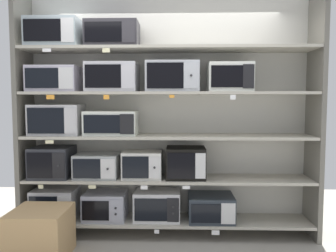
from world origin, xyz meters
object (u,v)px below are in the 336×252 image
microwave_0 (56,203)px  microwave_1 (105,205)px  microwave_14 (55,34)px  shipping_carton (41,234)px  microwave_3 (211,207)px  microwave_6 (143,164)px  microwave_7 (186,163)px  microwave_8 (57,120)px  microwave_10 (55,79)px  microwave_5 (97,165)px  microwave_15 (113,35)px  microwave_12 (172,77)px  microwave_11 (113,78)px  microwave_9 (111,123)px  microwave_2 (157,205)px  microwave_13 (230,77)px  microwave_4 (53,162)px

microwave_0 → microwave_1: bearing=0.0°
microwave_14 → shipping_carton: size_ratio=1.06×
microwave_3 → microwave_6: size_ratio=1.15×
microwave_0 → microwave_7: (1.47, -0.00, 0.47)m
microwave_8 → microwave_10: 0.45m
microwave_5 → microwave_15: 1.44m
microwave_3 → microwave_12: size_ratio=0.88×
microwave_1 → microwave_11: 1.43m
microwave_6 → microwave_12: microwave_12 is taller
microwave_8 → microwave_0: bearing=179.8°
shipping_carton → microwave_7: bearing=22.7°
microwave_1 → microwave_8: microwave_8 is taller
microwave_9 → shipping_carton: (-0.58, -0.59, -1.02)m
microwave_2 → microwave_12: size_ratio=0.90×
microwave_9 → microwave_12: 0.84m
microwave_1 → microwave_6: (0.42, -0.00, 0.47)m
microwave_2 → microwave_3: (0.60, 0.00, -0.02)m
microwave_2 → microwave_11: microwave_11 is taller
microwave_0 → microwave_5: 0.65m
microwave_5 → microwave_11: microwave_11 is taller
microwave_5 → microwave_10: microwave_10 is taller
microwave_12 → shipping_carton: 2.06m
microwave_5 → microwave_12: 1.29m
microwave_1 → microwave_15: size_ratio=0.83×
microwave_7 → microwave_6: bearing=180.0°
microwave_3 → microwave_1: bearing=180.0°
microwave_8 → microwave_13: (1.90, 0.00, 0.46)m
microwave_14 → microwave_11: bearing=-0.0°
microwave_7 → microwave_13: microwave_13 is taller
microwave_2 → microwave_9: microwave_9 is taller
microwave_9 → microwave_2: bearing=-0.0°
microwave_2 → microwave_15: size_ratio=0.91×
microwave_3 → microwave_4: (-1.77, -0.00, 0.50)m
microwave_4 → microwave_6: 1.01m
microwave_4 → microwave_10: 0.92m
microwave_9 → microwave_13: 1.38m
microwave_9 → microwave_7: bearing=-0.0°
microwave_4 → microwave_14: bearing=0.3°
microwave_5 → microwave_9: (0.16, 0.00, 0.47)m
microwave_2 → microwave_6: microwave_6 is taller
shipping_carton → microwave_14: bearing=92.3°
microwave_10 → microwave_11: 0.64m
microwave_2 → shipping_carton: size_ratio=0.97×
microwave_5 → microwave_15: size_ratio=0.85×
microwave_8 → microwave_5: bearing=0.0°
microwave_15 → shipping_carton: 2.15m
microwave_8 → microwave_9: (0.60, 0.00, -0.04)m
microwave_10 → microwave_15: microwave_15 is taller
microwave_14 → microwave_7: bearing=-0.0°
microwave_0 → microwave_10: microwave_10 is taller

